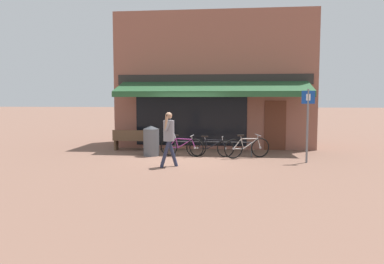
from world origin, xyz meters
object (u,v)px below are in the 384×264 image
bicycle_black (211,147)px  parking_sign (308,118)px  park_bench (132,140)px  bicycle_purple (182,147)px  litter_bin (151,141)px  bicycle_silver (247,147)px  pedestrian_adult (169,133)px

bicycle_black → parking_sign: bearing=-11.3°
bicycle_black → park_bench: bearing=163.3°
bicycle_purple → litter_bin: 1.20m
bicycle_black → bicycle_silver: bicycle_silver is taller
bicycle_purple → park_bench: park_bench is taller
litter_bin → parking_sign: (5.63, -0.95, 0.96)m
bicycle_purple → park_bench: 2.69m
pedestrian_adult → litter_bin: size_ratio=1.54×
bicycle_purple → bicycle_silver: (2.45, -0.14, 0.02)m
pedestrian_adult → parking_sign: parking_sign is taller
bicycle_silver → pedestrian_adult: size_ratio=0.96×
parking_sign → park_bench: size_ratio=1.56×
litter_bin → park_bench: litter_bin is taller
litter_bin → park_bench: 1.76m
park_bench → pedestrian_adult: bearing=-56.6°
litter_bin → park_bench: (-1.13, 1.34, -0.12)m
litter_bin → parking_sign: parking_sign is taller
bicycle_black → bicycle_purple: bearing=-173.4°
litter_bin → park_bench: bearing=130.1°
bicycle_black → parking_sign: size_ratio=0.68×
bicycle_silver → pedestrian_adult: bearing=-162.5°
bicycle_purple → bicycle_silver: size_ratio=1.00×
bicycle_black → park_bench: size_ratio=1.06×
bicycle_silver → parking_sign: parking_sign is taller
bicycle_silver → park_bench: 5.00m
bicycle_purple → park_bench: (-2.31, 1.38, 0.09)m
pedestrian_adult → parking_sign: (4.56, 1.31, 0.45)m
bicycle_silver → litter_bin: (-3.63, 0.17, 0.19)m
pedestrian_adult → parking_sign: size_ratio=0.71×
bicycle_black → pedestrian_adult: pedestrian_adult is taller
parking_sign → park_bench: 7.22m
bicycle_purple → parking_sign: parking_sign is taller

